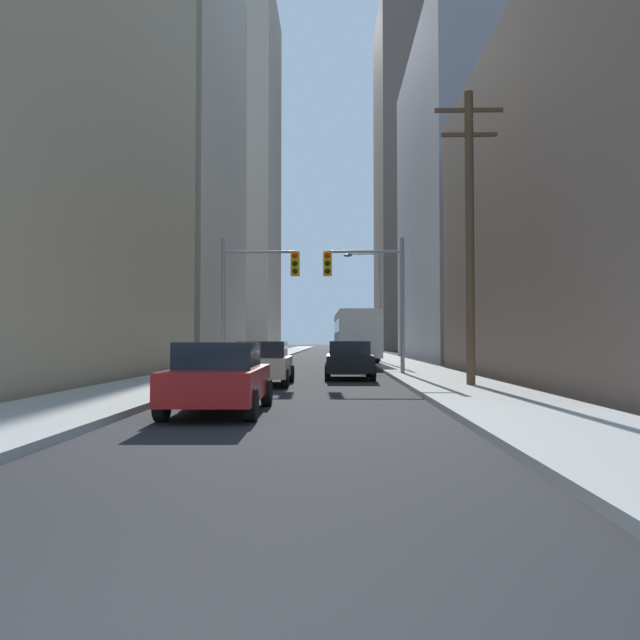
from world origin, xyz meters
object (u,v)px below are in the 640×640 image
object	(u,v)px
traffic_signal_near_left	(256,283)
traffic_signal_near_right	(368,283)
sedan_red	(219,377)
sedan_beige	(263,363)
city_bus	(355,335)
sedan_black	(349,360)
sedan_grey	(347,355)

from	to	relation	value
traffic_signal_near_left	traffic_signal_near_right	bearing A→B (deg)	0.00
sedan_red	sedan_beige	size ratio (longest dim) A/B	1.00
city_bus	traffic_signal_near_right	xyz separation A→B (m)	(0.01, -14.52, 2.10)
sedan_red	sedan_black	xyz separation A→B (m)	(3.09, 11.39, 0.00)
traffic_signal_near_left	sedan_beige	bearing A→B (deg)	-79.74
sedan_black	traffic_signal_near_right	xyz separation A→B (m)	(0.86, 1.65, 3.26)
sedan_black	traffic_signal_near_left	xyz separation A→B (m)	(-4.00, 1.65, 3.25)
city_bus	sedan_red	size ratio (longest dim) A/B	2.73
city_bus	traffic_signal_near_right	bearing A→B (deg)	-89.96
city_bus	sedan_grey	xyz separation A→B (m)	(-0.76, -9.60, -1.16)
traffic_signal_near_right	sedan_red	bearing A→B (deg)	-106.87
sedan_black	sedan_beige	xyz separation A→B (m)	(-3.08, -3.40, 0.00)
city_bus	sedan_red	bearing A→B (deg)	-98.14
city_bus	sedan_red	xyz separation A→B (m)	(-3.94, -27.55, -1.16)
sedan_red	traffic_signal_near_right	world-z (taller)	traffic_signal_near_right
sedan_grey	traffic_signal_near_left	bearing A→B (deg)	-129.69
sedan_black	sedan_grey	size ratio (longest dim) A/B	1.00
sedan_beige	sedan_grey	bearing A→B (deg)	72.36
city_bus	traffic_signal_near_left	bearing A→B (deg)	-108.45
traffic_signal_near_right	traffic_signal_near_left	bearing A→B (deg)	-180.00
city_bus	sedan_beige	world-z (taller)	city_bus
sedan_red	city_bus	bearing A→B (deg)	81.86
sedan_grey	sedan_black	bearing A→B (deg)	-90.77
traffic_signal_near_left	traffic_signal_near_right	size ratio (longest dim) A/B	1.00
sedan_black	sedan_beige	size ratio (longest dim) A/B	1.00
city_bus	sedan_red	distance (m)	27.86
sedan_black	traffic_signal_near_left	size ratio (longest dim) A/B	0.70
sedan_beige	sedan_grey	distance (m)	10.46
sedan_grey	traffic_signal_near_left	distance (m)	7.17
city_bus	sedan_grey	size ratio (longest dim) A/B	2.74
sedan_black	traffic_signal_near_left	distance (m)	5.41
sedan_grey	traffic_signal_near_left	size ratio (longest dim) A/B	0.70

